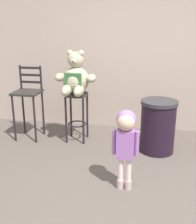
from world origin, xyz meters
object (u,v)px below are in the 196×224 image
Objects in this scene: teddy_bear at (75,78)px; child_walking at (126,133)px; bar_stool_with_teddy at (77,107)px; bar_chair_empty at (28,97)px; trash_bin at (158,126)px.

teddy_bear reaches higher than child_walking.
bar_stool_with_teddy is 0.80m from bar_chair_empty.
bar_stool_with_teddy is 1.53m from child_walking.
teddy_bear reaches higher than bar_chair_empty.
child_walking is 1.16m from trash_bin.
bar_stool_with_teddy is 0.47m from teddy_bear.
bar_stool_with_teddy is 1.01× the size of trash_bin.
bar_stool_with_teddy reaches higher than trash_bin.
teddy_bear is at bearing -90.00° from bar_stool_with_teddy.
bar_stool_with_teddy is 1.19× the size of teddy_bear.
bar_stool_with_teddy is at bearing 90.00° from teddy_bear.
trash_bin is (1.24, -0.18, -0.16)m from bar_stool_with_teddy.
child_walking is (0.87, -1.25, 0.13)m from bar_stool_with_teddy.
child_walking is 2.06m from bar_chair_empty.
teddy_bear is at bearing -1.01° from bar_chair_empty.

